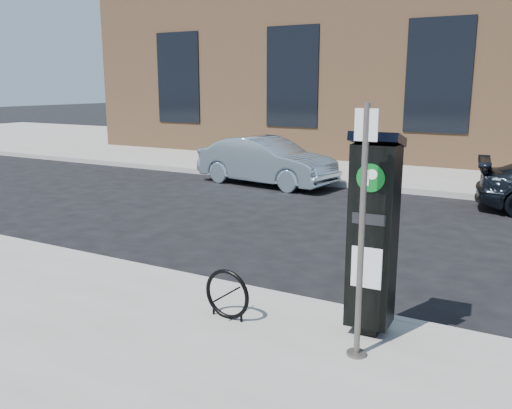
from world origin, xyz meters
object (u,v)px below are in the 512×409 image
Objects in this scene: sign_pole at (361,236)px; car_silver at (266,161)px; parking_kiosk at (373,233)px; bike_rack at (227,294)px.

car_silver is (-5.53, 8.47, -0.69)m from sign_pole.
parking_kiosk is 0.56m from sign_pole.
sign_pole is 10.13m from car_silver.
sign_pole is at bearing -86.81° from parking_kiosk.
bike_rack is at bearing 175.99° from sign_pole.
bike_rack is at bearing -146.57° from car_silver.
bike_rack is 0.15× the size of car_silver.
sign_pole reaches higher than bike_rack.
parking_kiosk reaches higher than car_silver.
bike_rack is at bearing -166.44° from parking_kiosk.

